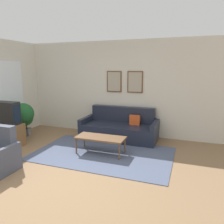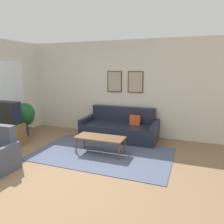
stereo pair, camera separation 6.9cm
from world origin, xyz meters
The scene contains 10 objects.
ground_plane centered at (0.00, 0.00, 0.00)m, with size 16.00×16.00×0.00m, color #846647.
area_rug centered at (0.49, 1.25, 0.01)m, with size 3.11×1.89×0.01m.
wall_back centered at (0.01, 2.93, 1.35)m, with size 8.00×0.09×2.70m.
couch centered at (0.51, 2.47, 0.29)m, with size 2.08×0.90×0.85m.
coffee_table centered at (0.44, 1.26, 0.36)m, with size 1.12×0.48×0.40m.
tv_stand centered at (-1.95, 0.95, 0.28)m, with size 0.72×0.45×0.57m.
tv centered at (-1.95, 0.95, 0.85)m, with size 0.67×0.28×0.56m.
potted_plant_tall centered at (-2.21, 1.15, 0.62)m, with size 0.58×0.58×0.94m.
potted_plant_by_window centered at (-2.14, 1.72, 0.63)m, with size 0.61×0.61×0.96m.
potted_plant_small centered at (-2.16, 1.84, 0.43)m, with size 0.41×0.41×0.70m.
Camera 2 is at (2.36, -3.08, 1.93)m, focal length 35.00 mm.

